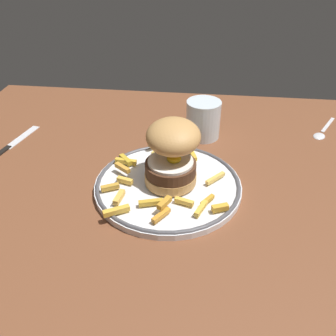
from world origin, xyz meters
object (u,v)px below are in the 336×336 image
dinner_plate (168,185)px  water_glass (203,122)px  burger (172,152)px  spoon (321,133)px  knife (8,147)px

dinner_plate → water_glass: bearing=74.8°
dinner_plate → water_glass: size_ratio=3.18×
dinner_plate → burger: bearing=55.5°
burger → spoon: bearing=36.2°
spoon → dinner_plate: bearing=-143.3°
water_glass → spoon: water_glass is taller
burger → spoon: (32.86, 24.03, -7.12)cm
burger → knife: bearing=165.9°
dinner_plate → burger: size_ratio=2.28×
water_glass → knife: water_glass is taller
dinner_plate → knife: size_ratio=1.53×
water_glass → spoon: 28.38cm
water_glass → spoon: size_ratio=0.69×
dinner_plate → burger: (0.63, 0.91, 6.65)cm
dinner_plate → water_glass: water_glass is taller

